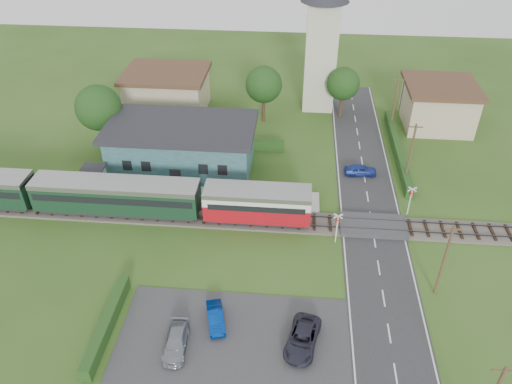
# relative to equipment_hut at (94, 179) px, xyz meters

# --- Properties ---
(ground) EXTENTS (120.00, 120.00, 0.00)m
(ground) POSITION_rel_equipment_hut_xyz_m (18.00, -5.20, -1.75)
(ground) COLOR #2D4C19
(railway_track) EXTENTS (76.00, 3.20, 0.49)m
(railway_track) POSITION_rel_equipment_hut_xyz_m (18.00, -3.20, -1.64)
(railway_track) COLOR #4C443D
(railway_track) RESTS_ON ground
(road) EXTENTS (6.00, 70.00, 0.05)m
(road) POSITION_rel_equipment_hut_xyz_m (28.00, -5.20, -1.72)
(road) COLOR #28282B
(road) RESTS_ON ground
(car_park) EXTENTS (17.00, 9.00, 0.08)m
(car_park) POSITION_rel_equipment_hut_xyz_m (16.50, -17.20, -1.71)
(car_park) COLOR #333335
(car_park) RESTS_ON ground
(crossing_deck) EXTENTS (6.20, 3.40, 0.45)m
(crossing_deck) POSITION_rel_equipment_hut_xyz_m (28.00, -3.20, -1.52)
(crossing_deck) COLOR #333335
(crossing_deck) RESTS_ON ground
(platform) EXTENTS (30.00, 3.00, 0.45)m
(platform) POSITION_rel_equipment_hut_xyz_m (8.00, 0.00, -1.52)
(platform) COLOR gray
(platform) RESTS_ON ground
(equipment_hut) EXTENTS (2.30, 2.30, 2.55)m
(equipment_hut) POSITION_rel_equipment_hut_xyz_m (0.00, 0.00, 0.00)
(equipment_hut) COLOR beige
(equipment_hut) RESTS_ON platform
(station_building) EXTENTS (16.00, 9.00, 5.30)m
(station_building) POSITION_rel_equipment_hut_xyz_m (8.00, 5.79, 0.95)
(station_building) COLOR #2B4D52
(station_building) RESTS_ON ground
(train) EXTENTS (43.20, 2.90, 3.40)m
(train) POSITION_rel_equipment_hut_xyz_m (0.26, -3.20, 0.43)
(train) COLOR #232328
(train) RESTS_ON ground
(church_tower) EXTENTS (6.00, 6.00, 17.60)m
(church_tower) POSITION_rel_equipment_hut_xyz_m (23.00, 22.80, 8.48)
(church_tower) COLOR beige
(church_tower) RESTS_ON ground
(house_west) EXTENTS (10.80, 8.80, 5.50)m
(house_west) POSITION_rel_equipment_hut_xyz_m (3.00, 19.80, 1.04)
(house_west) COLOR tan
(house_west) RESTS_ON ground
(house_east) EXTENTS (8.80, 8.80, 5.50)m
(house_east) POSITION_rel_equipment_hut_xyz_m (38.00, 18.80, 1.05)
(house_east) COLOR tan
(house_east) RESTS_ON ground
(hedge_carpark) EXTENTS (0.80, 9.00, 1.20)m
(hedge_carpark) POSITION_rel_equipment_hut_xyz_m (7.00, -17.20, -1.15)
(hedge_carpark) COLOR #193814
(hedge_carpark) RESTS_ON ground
(hedge_roadside) EXTENTS (0.80, 18.00, 1.20)m
(hedge_roadside) POSITION_rel_equipment_hut_xyz_m (32.20, 10.80, -1.15)
(hedge_roadside) COLOR #193814
(hedge_roadside) RESTS_ON ground
(hedge_station) EXTENTS (22.00, 0.80, 1.30)m
(hedge_station) POSITION_rel_equipment_hut_xyz_m (8.00, 10.30, -1.10)
(hedge_station) COLOR #193814
(hedge_station) RESTS_ON ground
(tree_a) EXTENTS (5.20, 5.20, 8.00)m
(tree_a) POSITION_rel_equipment_hut_xyz_m (-2.00, 8.80, 3.63)
(tree_a) COLOR #332316
(tree_a) RESTS_ON ground
(tree_b) EXTENTS (4.60, 4.60, 7.34)m
(tree_b) POSITION_rel_equipment_hut_xyz_m (16.00, 17.80, 3.27)
(tree_b) COLOR #332316
(tree_b) RESTS_ON ground
(tree_c) EXTENTS (4.20, 4.20, 6.78)m
(tree_c) POSITION_rel_equipment_hut_xyz_m (26.00, 19.80, 2.91)
(tree_c) COLOR #332316
(tree_c) RESTS_ON ground
(utility_pole_b) EXTENTS (1.40, 0.22, 7.00)m
(utility_pole_b) POSITION_rel_equipment_hut_xyz_m (32.20, -11.20, 1.88)
(utility_pole_b) COLOR #473321
(utility_pole_b) RESTS_ON ground
(utility_pole_c) EXTENTS (1.40, 0.22, 7.00)m
(utility_pole_c) POSITION_rel_equipment_hut_xyz_m (32.20, 4.80, 1.88)
(utility_pole_c) COLOR #473321
(utility_pole_c) RESTS_ON ground
(utility_pole_d) EXTENTS (1.40, 0.22, 7.00)m
(utility_pole_d) POSITION_rel_equipment_hut_xyz_m (32.20, 16.80, 1.88)
(utility_pole_d) COLOR #473321
(utility_pole_d) RESTS_ON ground
(crossing_signal_near) EXTENTS (0.84, 0.28, 3.28)m
(crossing_signal_near) POSITION_rel_equipment_hut_xyz_m (24.40, -5.61, 0.39)
(crossing_signal_near) COLOR silver
(crossing_signal_near) RESTS_ON ground
(crossing_signal_far) EXTENTS (0.84, 0.28, 3.28)m
(crossing_signal_far) POSITION_rel_equipment_hut_xyz_m (31.60, -0.81, 0.39)
(crossing_signal_far) COLOR silver
(crossing_signal_far) RESTS_ON ground
(streetlamp_west) EXTENTS (0.30, 0.30, 5.15)m
(streetlamp_west) POSITION_rel_equipment_hut_xyz_m (-4.00, 14.80, 1.29)
(streetlamp_west) COLOR #3F3F47
(streetlamp_west) RESTS_ON ground
(streetlamp_east) EXTENTS (0.30, 0.30, 5.15)m
(streetlamp_east) POSITION_rel_equipment_hut_xyz_m (34.00, 21.80, 1.29)
(streetlamp_east) COLOR #3F3F47
(streetlamp_east) RESTS_ON ground
(car_on_road) EXTENTS (3.55, 1.63, 1.18)m
(car_on_road) POSITION_rel_equipment_hut_xyz_m (27.54, 5.89, -1.11)
(car_on_road) COLOR navy
(car_on_road) RESTS_ON road
(car_park_blue) EXTENTS (2.01, 3.55, 1.11)m
(car_park_blue) POSITION_rel_equipment_hut_xyz_m (14.99, -15.88, -1.11)
(car_park_blue) COLOR navy
(car_park_blue) RESTS_ON car_park
(car_park_silver) EXTENTS (1.77, 3.97, 1.13)m
(car_park_silver) POSITION_rel_equipment_hut_xyz_m (12.51, -18.35, -1.10)
(car_park_silver) COLOR gray
(car_park_silver) RESTS_ON car_park
(car_park_dark) EXTENTS (2.95, 4.80, 1.24)m
(car_park_dark) POSITION_rel_equipment_hut_xyz_m (21.55, -17.27, -1.05)
(car_park_dark) COLOR #252533
(car_park_dark) RESTS_ON car_park
(pedestrian_near) EXTENTS (0.76, 0.65, 1.76)m
(pedestrian_near) POSITION_rel_equipment_hut_xyz_m (15.62, -0.32, -0.42)
(pedestrian_near) COLOR gray
(pedestrian_near) RESTS_ON platform
(pedestrian_far) EXTENTS (1.07, 1.17, 1.96)m
(pedestrian_far) POSITION_rel_equipment_hut_xyz_m (0.30, -0.62, -0.32)
(pedestrian_far) COLOR gray
(pedestrian_far) RESTS_ON platform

